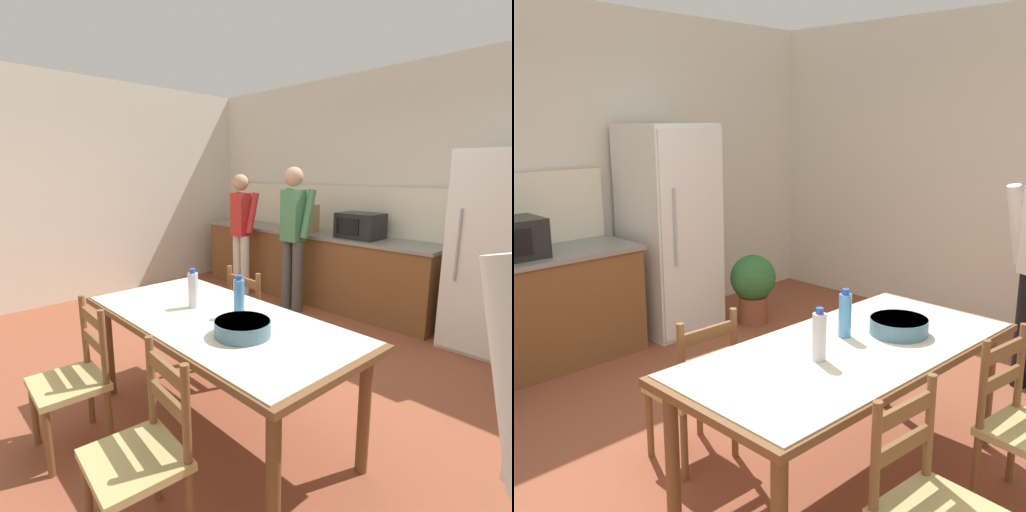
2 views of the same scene
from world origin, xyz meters
The scene contains 17 objects.
ground_plane centered at (0.00, 0.00, 0.00)m, with size 8.32×8.32×0.00m, color brown.
wall_back centered at (0.00, 2.66, 1.45)m, with size 6.52×0.12×2.90m, color silver.
wall_left centered at (-3.26, 0.00, 1.45)m, with size 0.12×5.20×2.90m, color silver.
kitchen_counter centered at (-1.12, 2.23, 0.46)m, with size 3.57×0.66×0.92m.
counter_splashback centered at (-1.11, 2.54, 1.22)m, with size 3.53×0.03×0.60m, color #EFE8CB.
refrigerator centered at (1.13, 2.19, 0.95)m, with size 0.71×0.73×1.89m.
microwave centered at (-0.34, 2.21, 1.07)m, with size 0.50×0.39×0.30m.
paper_bag centered at (-1.11, 2.20, 1.10)m, with size 0.24×0.16×0.36m, color tan.
dining_table centered at (0.29, -0.47, 0.70)m, with size 1.99×0.96×0.78m.
bottle_near_centre centered at (0.05, -0.47, 0.91)m, with size 0.07×0.07×0.27m.
bottle_off_centre centered at (0.39, -0.36, 0.91)m, with size 0.07×0.07×0.27m.
serving_bowl centered at (0.64, -0.55, 0.83)m, with size 0.32×0.32×0.09m.
chair_side_near_left centered at (-0.17, -1.21, 0.44)m, with size 0.45×0.43×0.91m.
chair_side_near_right centered at (0.72, -1.23, 0.44)m, with size 0.46×0.44×0.91m.
chair_side_far_left centered at (-0.14, 0.29, 0.44)m, with size 0.43×0.41×0.91m.
person_at_sink centered at (-1.91, 1.71, 0.94)m, with size 0.42×0.29×1.66m.
person_at_counter centered at (-0.94, 1.69, 0.99)m, with size 0.44×0.30×1.75m.
Camera 1 is at (2.21, -1.95, 1.68)m, focal length 28.00 mm.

